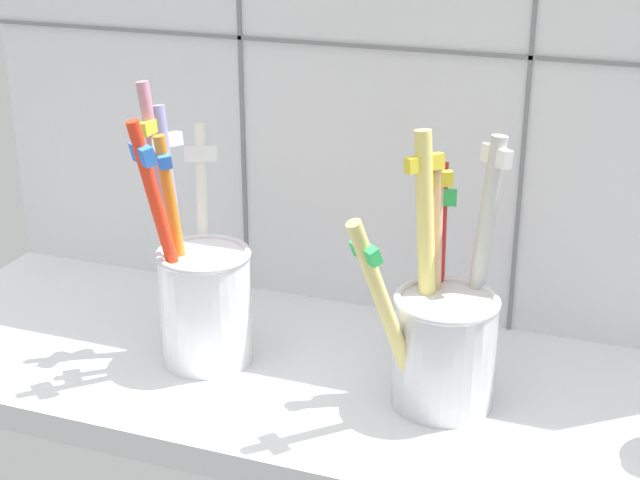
% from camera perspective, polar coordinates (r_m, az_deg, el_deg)
% --- Properties ---
extents(counter_slab, '(0.64, 0.22, 0.02)m').
position_cam_1_polar(counter_slab, '(0.67, 0.25, -8.58)').
color(counter_slab, silver).
rests_on(counter_slab, ground).
extents(tile_wall_back, '(0.64, 0.02, 0.45)m').
position_cam_1_polar(tile_wall_back, '(0.70, 3.71, 11.58)').
color(tile_wall_back, white).
rests_on(tile_wall_back, ground).
extents(toothbrush_cup_left, '(0.08, 0.10, 0.19)m').
position_cam_1_polar(toothbrush_cup_left, '(0.67, -7.04, -2.97)').
color(toothbrush_cup_left, white).
rests_on(toothbrush_cup_left, counter_slab).
extents(toothbrush_cup_right, '(0.08, 0.12, 0.18)m').
position_cam_1_polar(toothbrush_cup_right, '(0.62, 7.24, -5.43)').
color(toothbrush_cup_right, silver).
rests_on(toothbrush_cup_right, counter_slab).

